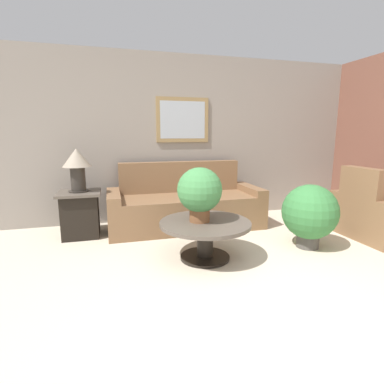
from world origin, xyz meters
TOP-DOWN VIEW (x-y plane):
  - ground_plane at (0.00, 0.00)m, footprint 20.00×20.00m
  - wall_back at (-0.00, 2.94)m, footprint 7.88×0.09m
  - couch_main at (-0.09, 2.40)m, footprint 2.25×0.89m
  - armchair at (2.36, 1.25)m, footprint 0.98×0.98m
  - coffee_table at (-0.17, 1.17)m, footprint 1.01×1.01m
  - side_table at (-1.57, 2.35)m, footprint 0.55×0.55m
  - table_lamp at (-1.57, 2.35)m, footprint 0.37×0.37m
  - potted_plant_on_table at (-0.22, 1.21)m, footprint 0.49×0.49m
  - potted_plant_floor at (1.17, 1.16)m, footprint 0.67×0.67m

SIDE VIEW (x-z plane):
  - ground_plane at x=0.00m, z-range 0.00..0.00m
  - armchair at x=2.36m, z-range -0.18..0.78m
  - couch_main at x=-0.09m, z-range -0.17..0.79m
  - coffee_table at x=-0.17m, z-range 0.10..0.53m
  - side_table at x=-1.57m, z-range 0.01..0.63m
  - potted_plant_floor at x=1.17m, z-range 0.04..0.83m
  - potted_plant_on_table at x=-0.22m, z-range 0.47..1.07m
  - table_lamp at x=-1.57m, z-range 0.71..1.28m
  - wall_back at x=0.00m, z-range 0.01..2.61m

